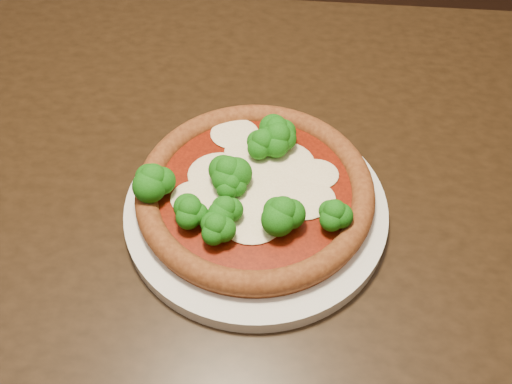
{
  "coord_description": "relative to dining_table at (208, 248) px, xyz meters",
  "views": [
    {
      "loc": [
        0.26,
        -0.27,
        1.28
      ],
      "look_at": [
        0.27,
        0.12,
        0.79
      ],
      "focal_mm": 40.0,
      "sensor_mm": 36.0,
      "label": 1
    }
  ],
  "objects": [
    {
      "name": "pizza",
      "position": [
        0.06,
        -0.01,
        0.13
      ],
      "size": [
        0.27,
        0.27,
        0.06
      ],
      "rotation": [
        0.0,
        0.0,
        0.19
      ],
      "color": "brown",
      "rests_on": "plate"
    },
    {
      "name": "plate",
      "position": [
        0.06,
        -0.02,
        0.1
      ],
      "size": [
        0.3,
        0.3,
        0.02
      ],
      "primitive_type": "cylinder",
      "color": "silver",
      "rests_on": "dining_table"
    },
    {
      "name": "dining_table",
      "position": [
        0.0,
        0.0,
        0.0
      ],
      "size": [
        1.29,
        1.0,
        0.75
      ],
      "rotation": [
        0.0,
        0.0,
        -0.11
      ],
      "color": "black",
      "rests_on": "floor"
    }
  ]
}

